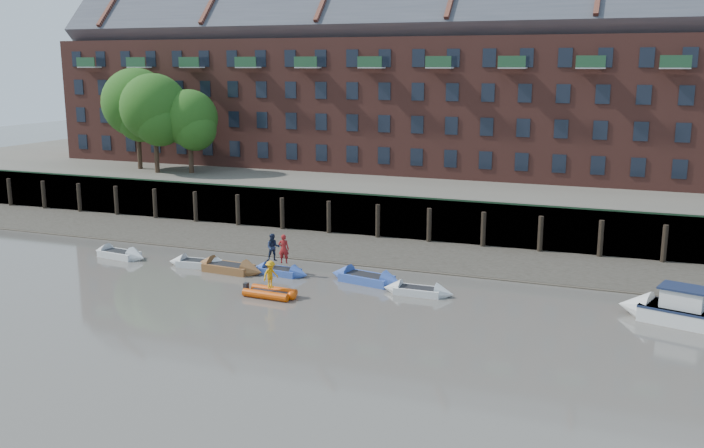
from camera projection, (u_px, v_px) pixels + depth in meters
The scene contains 18 objects.
ground at pixel (268, 338), 35.76m from camera, with size 220.00×220.00×0.00m, color #5C574F.
foreshore at pixel (387, 252), 52.18m from camera, with size 110.00×8.00×0.50m, color #3D382F.
mud_band at pixel (371, 264), 49.08m from camera, with size 110.00×1.60×0.10m, color #4C4336.
river_wall at pixel (406, 218), 55.84m from camera, with size 110.00×1.23×3.30m.
bank_terrace at pixel (449, 190), 68.25m from camera, with size 110.00×28.00×3.20m, color #5E594D.
apartment_terrace at pixel (455, 65), 66.80m from camera, with size 80.60×15.56×20.98m.
tree_cluster at pixel (154, 108), 67.83m from camera, with size 11.76×7.74×9.40m.
rowboat_0 at pixel (119, 254), 50.69m from camera, with size 4.60×1.86×1.30m.
rowboat_1 at pixel (199, 263), 48.39m from camera, with size 4.37×1.70×1.24m.
rowboat_2 at pixel (229, 268), 47.19m from camera, with size 5.05×1.80×1.44m.
rowboat_3 at pixel (280, 271), 46.61m from camera, with size 4.08×1.57×1.15m.
rowboat_4 at pixel (367, 279), 44.85m from camera, with size 5.17×2.41×1.45m.
rowboat_5 at pixel (418, 291), 42.55m from camera, with size 4.16×1.29×1.20m.
rib_tender at pixel (272, 293), 42.11m from camera, with size 3.12×1.59×0.54m.
motor_launch at pixel (670, 309), 38.04m from camera, with size 6.27×3.50×2.46m.
person_rower_a at pixel (284, 249), 46.13m from camera, with size 0.67×0.44×1.84m, color maroon.
person_rower_b at pixel (273, 247), 46.63m from camera, with size 0.86×0.67×1.76m, color #19233F.
person_rib_crew at pixel (271, 274), 41.98m from camera, with size 1.02×0.59×1.58m, color orange.
Camera 1 is at (15.94, -30.08, 12.92)m, focal length 38.00 mm.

